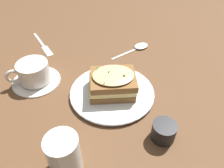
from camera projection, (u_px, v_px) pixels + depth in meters
The scene contains 8 objects.
ground_plane at pixel (105, 93), 0.62m from camera, with size 2.40×2.40×0.00m, color brown.
dinner_plate at pixel (112, 92), 0.61m from camera, with size 0.24×0.24×0.01m.
sandwich at pixel (113, 83), 0.59m from camera, with size 0.13×0.11×0.06m.
teacup_with_saucer at pixel (34, 74), 0.64m from camera, with size 0.15×0.14×0.07m.
water_glass at pixel (64, 155), 0.42m from camera, with size 0.07×0.07×0.10m, color silver.
fork at pixel (44, 46), 0.80m from camera, with size 0.11×0.16×0.00m.
spoon at pixel (139, 47), 0.79m from camera, with size 0.15×0.11×0.01m.
condiment_pot at pixel (164, 131), 0.50m from camera, with size 0.06×0.06×0.04m, color black.
Camera 1 is at (0.02, -0.45, 0.43)m, focal length 35.00 mm.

